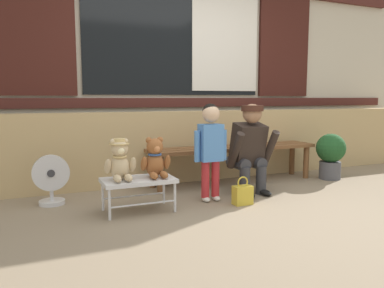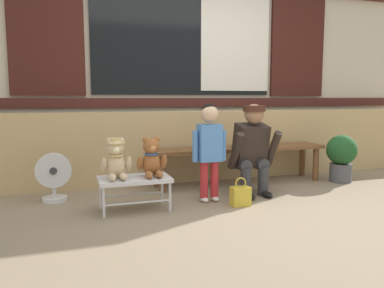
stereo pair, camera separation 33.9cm
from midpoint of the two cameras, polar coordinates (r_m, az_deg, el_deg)
ground_plane at (r=3.49m, az=6.01°, el=-9.93°), size 60.00×60.00×0.00m
brick_low_wall at (r=4.67m, az=-2.52°, el=-0.26°), size 7.73×0.25×0.85m
shop_facade at (r=5.17m, az=-4.67°, el=14.32°), size 7.89×0.26×3.32m
wooden_bench_long at (r=4.52m, az=4.17°, el=-1.18°), size 2.10×0.40×0.44m
small_display_bench at (r=3.45m, az=-10.87°, el=-5.67°), size 0.64×0.36×0.30m
teddy_bear_with_hat at (r=3.38m, az=-13.61°, el=-2.43°), size 0.28×0.27×0.36m
teddy_bear_plain at (r=3.45m, az=-8.36°, el=-2.28°), size 0.28×0.26×0.36m
child_standing at (r=3.68m, az=0.18°, el=0.39°), size 0.35×0.18×0.96m
adult_crouching at (r=4.03m, az=6.36°, el=-0.67°), size 0.50×0.49×0.95m
handbag_on_ground at (r=3.65m, az=4.96°, el=-7.60°), size 0.18×0.11×0.27m
potted_plant at (r=4.97m, az=18.30°, el=-1.37°), size 0.36×0.36×0.57m
floor_fan at (r=3.90m, az=-22.78°, el=-5.05°), size 0.34×0.24×0.48m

